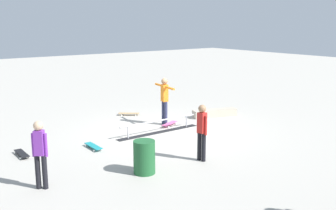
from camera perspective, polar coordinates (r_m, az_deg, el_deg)
ground_plane at (r=13.22m, az=-0.10°, el=-3.79°), size 60.00×60.00×0.00m
grind_rail at (r=13.07m, az=-1.31°, el=-3.15°), size 3.09×0.26×0.42m
skate_ledge at (r=15.33m, az=6.66°, el=-1.13°), size 1.76×0.83×0.28m
skater_main at (r=13.88m, az=-0.50°, el=1.04°), size 0.26×1.33×1.65m
skateboard_main at (r=13.93m, az=0.23°, el=-2.67°), size 0.81×0.50×0.09m
bystander_purple_shirt at (r=9.01m, az=-17.75°, el=-6.24°), size 0.31×0.27×1.51m
bystander_red_shirt at (r=10.34m, az=4.83°, el=-3.47°), size 0.20×0.34×1.49m
loose_skateboard_teal at (r=11.67m, az=-10.56°, el=-5.76°), size 0.27×0.80×0.09m
loose_skateboard_black at (r=11.56m, az=-20.08°, el=-6.47°), size 0.27×0.80×0.09m
loose_skateboard_natural at (r=15.52m, az=-5.56°, el=-1.20°), size 0.75×0.66×0.09m
trash_bin at (r=9.61m, az=-3.39°, el=-7.39°), size 0.52×0.52×0.80m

